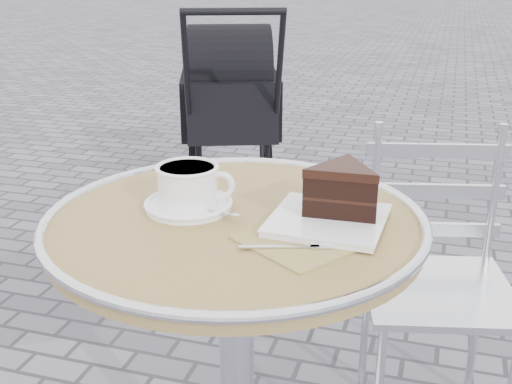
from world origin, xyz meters
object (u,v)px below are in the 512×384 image
(cappuccino_set, at_px, (189,190))
(cafe_table, at_px, (236,295))
(cake_plate_set, at_px, (338,197))
(baby_stroller, at_px, (231,113))
(bistro_chair, at_px, (435,246))

(cappuccino_set, bearing_deg, cafe_table, -26.96)
(cake_plate_set, bearing_deg, baby_stroller, 116.83)
(cafe_table, height_order, cappuccino_set, cappuccino_set)
(cappuccino_set, bearing_deg, cake_plate_set, -12.99)
(cafe_table, distance_m, baby_stroller, 2.02)
(bistro_chair, xyz_separation_m, baby_stroller, (-1.03, 1.40, -0.05))
(cafe_table, bearing_deg, bistro_chair, 54.02)
(cake_plate_set, relative_size, bistro_chair, 0.42)
(cafe_table, distance_m, cake_plate_set, 0.29)
(bistro_chair, bearing_deg, cake_plate_set, -124.40)
(cake_plate_set, bearing_deg, cappuccino_set, -174.63)
(baby_stroller, bearing_deg, cafe_table, -91.40)
(bistro_chair, height_order, baby_stroller, baby_stroller)
(cappuccino_set, xyz_separation_m, baby_stroller, (-0.57, 1.88, -0.32))
(cafe_table, bearing_deg, cappuccino_set, 169.15)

